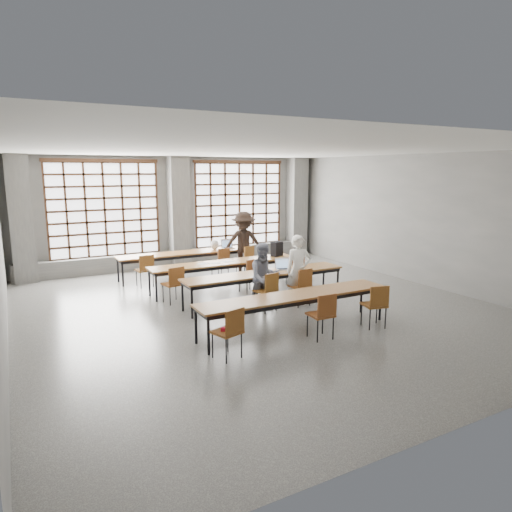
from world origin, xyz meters
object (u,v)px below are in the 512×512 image
Objects in this scene: desk_row_c at (265,275)px; green_box at (261,270)px; desk_row_a at (187,254)px; red_pouch at (227,329)px; chair_front_right at (302,283)px; plastic_bag at (215,245)px; phone at (274,272)px; student_male at (298,270)px; laptop_back at (228,246)px; backpack at (277,249)px; chair_near_left at (230,328)px; laptop_front at (283,266)px; chair_back_mid at (221,260)px; chair_back_right at (246,257)px; desk_row_b at (225,264)px; chair_near_right at (376,302)px; mouse at (299,268)px; chair_back_left at (145,267)px; chair_mid_centre at (250,272)px; chair_near_mid at (323,311)px; student_female at (264,277)px; chair_front_left at (268,288)px; chair_mid_right at (296,267)px; student_back at (244,243)px; chair_mid_left at (174,281)px; desk_row_d at (295,298)px.

green_box reaches higher than desk_row_c.
red_pouch is at bearing -103.95° from desk_row_a.
plastic_bag reaches higher than chair_front_right.
phone is 3.56m from plastic_bag.
desk_row_a is 3.61m from phone.
green_box is at bearing 155.12° from student_male.
laptop_back is 6.65m from red_pouch.
chair_near_left is at bearing -150.05° from backpack.
laptop_back is 0.47m from plastic_bag.
laptop_front is at bearing 28.32° from phone.
chair_back_mid is 1.00× the size of chair_back_right.
desk_row_b is 1.62m from backpack.
phone is (0.48, -1.68, 0.07)m from desk_row_b.
chair_near_right is 2.56m from mouse.
chair_back_left and chair_mid_centre have the same top height.
chair_near_mid is 2.09m from student_female.
phone is (0.18, -0.10, 0.07)m from desk_row_c.
chair_front_left is 4.13m from plastic_bag.
desk_row_a is 4.55× the size of chair_back_right.
laptop_back reaches higher than chair_back_mid.
chair_front_right is at bearing -86.69° from laptop_front.
laptop_back is at bearing 81.35° from chair_near_mid.
chair_mid_right is 2.70m from laptop_back.
chair_near_left is 3.16m from chair_near_right.
chair_mid_centre reaches higher than red_pouch.
student_male is 0.90m from student_female.
student_female is at bearing -97.59° from plastic_bag.
student_back is (1.23, 3.41, 0.18)m from student_female.
chair_near_left is (-2.12, -2.57, -0.13)m from desk_row_c.
laptop_front is 3.37m from plastic_bag.
chair_back_left is 1.00× the size of chair_near_left.
laptop_front reaches higher than chair_near_mid.
chair_front_left is 8.98× the size of mouse.
red_pouch is at bearing -134.07° from phone.
chair_back_mid is at bearing 126.31° from chair_mid_right.
chair_back_mid is 3.52× the size of green_box.
chair_mid_left is at bearing 166.62° from student_male.
chair_back_right is at bearing -55.54° from student_back.
desk_row_d is at bearing -63.48° from chair_mid_left.
desk_row_c is 4.55× the size of chair_front_right.
chair_back_right is 5.35m from chair_near_right.
backpack is at bearing -42.02° from desk_row_a.
chair_near_right reaches higher than desk_row_d.
chair_near_right is at bearing -79.93° from laptop_front.
desk_row_b is 4.55× the size of chair_near_right.
chair_mid_left is at bearing 171.12° from backpack.
desk_row_a is 40.82× the size of mouse.
chair_back_right is (1.25, 1.20, -0.13)m from desk_row_b.
backpack is (1.98, -1.78, 0.27)m from desk_row_a.
plastic_bag is at bearing 49.91° from chair_mid_left.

